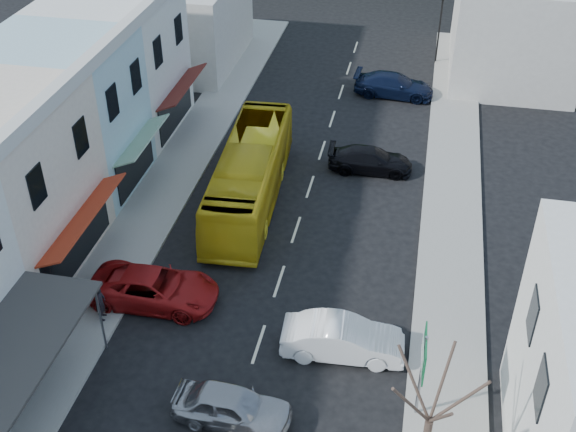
% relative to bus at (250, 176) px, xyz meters
% --- Properties ---
extents(ground, '(120.00, 120.00, 0.00)m').
position_rel_bus_xyz_m(ground, '(2.80, -10.03, -1.55)').
color(ground, black).
rests_on(ground, ground).
extents(sidewalk_left, '(3.00, 52.00, 0.15)m').
position_rel_bus_xyz_m(sidewalk_left, '(-4.70, -0.03, -1.48)').
color(sidewalk_left, gray).
rests_on(sidewalk_left, ground).
extents(sidewalk_right, '(3.00, 52.00, 0.15)m').
position_rel_bus_xyz_m(sidewalk_right, '(10.30, -0.03, -1.48)').
color(sidewalk_right, gray).
rests_on(sidewalk_right, ground).
extents(shopfront_row, '(8.25, 30.00, 8.00)m').
position_rel_bus_xyz_m(shopfront_row, '(-9.69, -5.03, 2.45)').
color(shopfront_row, silver).
rests_on(shopfront_row, ground).
extents(distant_block_left, '(8.00, 10.00, 6.00)m').
position_rel_bus_xyz_m(distant_block_left, '(-9.20, 16.97, 1.45)').
color(distant_block_left, '#B7B2A8').
rests_on(distant_block_left, ground).
extents(distant_block_right, '(8.00, 12.00, 7.00)m').
position_rel_bus_xyz_m(distant_block_right, '(13.80, 19.97, 1.95)').
color(distant_block_right, '#B7B2A8').
rests_on(distant_block_right, ground).
extents(bus, '(3.17, 11.73, 3.10)m').
position_rel_bus_xyz_m(bus, '(0.00, 0.00, 0.00)').
color(bus, gold).
rests_on(bus, ground).
extents(car_silver, '(4.47, 1.99, 1.40)m').
position_rel_bus_xyz_m(car_silver, '(2.77, -13.91, -0.85)').
color(car_silver, '#9E9EA3').
rests_on(car_silver, ground).
extents(car_white, '(4.50, 2.07, 1.40)m').
position_rel_bus_xyz_m(car_white, '(6.18, -9.86, -0.85)').
color(car_white, white).
rests_on(car_white, ground).
extents(car_red, '(4.62, 1.95, 1.40)m').
position_rel_bus_xyz_m(car_red, '(-2.15, -8.40, -0.85)').
color(car_red, maroon).
rests_on(car_red, ground).
extents(car_black_near, '(4.58, 2.04, 1.40)m').
position_rel_bus_xyz_m(car_black_near, '(5.75, 4.29, -0.85)').
color(car_black_near, black).
rests_on(car_black_near, ground).
extents(car_navy_far, '(4.59, 2.07, 1.40)m').
position_rel_bus_xyz_m(car_navy_far, '(6.26, 14.10, -0.85)').
color(car_navy_far, black).
rests_on(car_navy_far, ground).
extents(pedestrian_left, '(0.55, 0.69, 1.70)m').
position_rel_bus_xyz_m(pedestrian_left, '(-3.89, -9.96, -0.55)').
color(pedestrian_left, black).
rests_on(pedestrian_left, sidewalk_left).
extents(direction_sign, '(0.31, 1.77, 3.91)m').
position_rel_bus_xyz_m(direction_sign, '(9.20, -12.37, 0.41)').
color(direction_sign, '#095429').
rests_on(direction_sign, ground).
extents(street_tree, '(3.33, 3.33, 6.89)m').
position_rel_bus_xyz_m(street_tree, '(9.45, -15.47, 1.89)').
color(street_tree, '#35271F').
rests_on(street_tree, ground).
extents(traffic_signal, '(0.68, 1.11, 5.16)m').
position_rel_bus_xyz_m(traffic_signal, '(8.83, 20.16, 1.03)').
color(traffic_signal, black).
rests_on(traffic_signal, ground).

